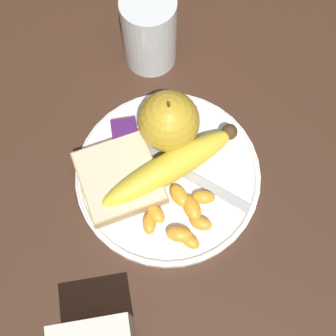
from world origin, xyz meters
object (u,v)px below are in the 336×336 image
at_px(banana, 173,164).
at_px(bread_slice, 120,180).
at_px(jam_packet, 125,136).
at_px(apple, 169,121).
at_px(plate, 168,175).
at_px(fork, 175,168).
at_px(juice_glass, 150,33).

distance_m(banana, bread_slice, 0.07).
bearing_deg(jam_packet, apple, -93.05).
distance_m(plate, fork, 0.01).
bearing_deg(jam_packet, bread_slice, 165.67).
bearing_deg(apple, jam_packet, 86.95).
relative_size(banana, jam_packet, 4.62).
xyz_separation_m(banana, jam_packet, (0.05, 0.06, -0.01)).
xyz_separation_m(plate, banana, (0.01, -0.01, 0.02)).
distance_m(banana, jam_packet, 0.08).
distance_m(plate, jam_packet, 0.08).
distance_m(apple, fork, 0.06).
bearing_deg(banana, bread_slice, 96.27).
relative_size(juice_glass, apple, 1.28).
bearing_deg(banana, plate, 124.95).
distance_m(apple, banana, 0.05).
height_order(juice_glass, apple, juice_glass).
relative_size(juice_glass, banana, 0.59).
relative_size(plate, fork, 1.59).
xyz_separation_m(juice_glass, apple, (-0.14, -0.00, -0.00)).
bearing_deg(fork, bread_slice, 47.03).
height_order(bread_slice, fork, bread_slice).
height_order(plate, jam_packet, jam_packet).
bearing_deg(bread_slice, fork, -83.45).
relative_size(fork, jam_packet, 3.67).
bearing_deg(juice_glass, apple, -178.36).
bearing_deg(plate, fork, -61.33).
bearing_deg(bread_slice, apple, -51.71).
xyz_separation_m(plate, apple, (0.06, -0.01, 0.04)).
bearing_deg(jam_packet, banana, -134.13).
distance_m(juice_glass, apple, 0.14).
bearing_deg(juice_glass, banana, -179.68).
bearing_deg(bread_slice, plate, -87.55).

